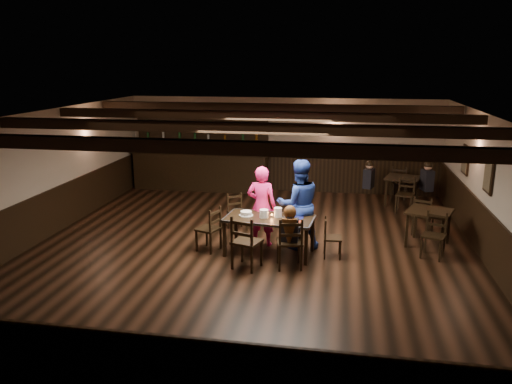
% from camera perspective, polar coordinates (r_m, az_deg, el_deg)
% --- Properties ---
extents(ground, '(10.00, 10.00, 0.00)m').
position_cam_1_polar(ground, '(10.11, -0.63, -6.69)').
color(ground, black).
rests_on(ground, ground).
extents(room_shell, '(9.02, 10.02, 2.71)m').
position_cam_1_polar(room_shell, '(9.65, -0.56, 3.09)').
color(room_shell, '#BDB19D').
rests_on(room_shell, ground).
extents(dining_table, '(1.79, 1.02, 0.75)m').
position_cam_1_polar(dining_table, '(9.72, 1.53, -3.33)').
color(dining_table, black).
rests_on(dining_table, ground).
extents(chair_near_left, '(0.59, 0.57, 1.01)m').
position_cam_1_polar(chair_near_left, '(9.02, -1.32, -5.36)').
color(chair_near_left, black).
rests_on(chair_near_left, ground).
extents(chair_near_right, '(0.54, 0.52, 0.98)m').
position_cam_1_polar(chair_near_right, '(9.06, 3.93, -5.42)').
color(chair_near_right, black).
rests_on(chair_near_right, ground).
extents(chair_end_left, '(0.52, 0.53, 0.90)m').
position_cam_1_polar(chair_end_left, '(9.96, -5.10, -3.87)').
color(chair_end_left, black).
rests_on(chair_end_left, ground).
extents(chair_end_right, '(0.36, 0.38, 0.78)m').
position_cam_1_polar(chair_end_right, '(9.75, 8.37, -4.83)').
color(chair_end_right, black).
rests_on(chair_end_right, ground).
extents(chair_far_pushed, '(0.52, 0.51, 0.81)m').
position_cam_1_polar(chair_far_pushed, '(11.25, -2.29, -1.91)').
color(chair_far_pushed, black).
rests_on(chair_far_pushed, ground).
extents(woman_pink, '(0.63, 0.44, 1.66)m').
position_cam_1_polar(woman_pink, '(10.18, 0.64, -1.61)').
color(woman_pink, '#FF1B6D').
rests_on(woman_pink, ground).
extents(man_blue, '(1.06, 0.94, 1.83)m').
position_cam_1_polar(man_blue, '(10.04, 4.89, -1.39)').
color(man_blue, navy).
rests_on(man_blue, ground).
extents(seated_person, '(0.31, 0.46, 0.76)m').
position_cam_1_polar(seated_person, '(9.05, 3.88, -3.93)').
color(seated_person, black).
rests_on(seated_person, ground).
extents(cake, '(0.28, 0.28, 0.09)m').
position_cam_1_polar(cake, '(9.81, -1.14, -2.48)').
color(cake, white).
rests_on(cake, dining_table).
extents(plate_stack_a, '(0.17, 0.17, 0.16)m').
position_cam_1_polar(plate_stack_a, '(9.67, 0.91, -2.47)').
color(plate_stack_a, white).
rests_on(plate_stack_a, dining_table).
extents(plate_stack_b, '(0.16, 0.16, 0.18)m').
position_cam_1_polar(plate_stack_b, '(9.72, 2.53, -2.32)').
color(plate_stack_b, white).
rests_on(plate_stack_b, dining_table).
extents(tea_light, '(0.04, 0.04, 0.06)m').
position_cam_1_polar(tea_light, '(9.75, 1.81, -2.68)').
color(tea_light, '#A5A8AD').
rests_on(tea_light, dining_table).
extents(salt_shaker, '(0.03, 0.03, 0.09)m').
position_cam_1_polar(salt_shaker, '(9.49, 3.39, -3.07)').
color(salt_shaker, silver).
rests_on(salt_shaker, dining_table).
extents(pepper_shaker, '(0.03, 0.03, 0.08)m').
position_cam_1_polar(pepper_shaker, '(9.50, 3.89, -3.08)').
color(pepper_shaker, '#A5A8AD').
rests_on(pepper_shaker, dining_table).
extents(drink_glass, '(0.07, 0.07, 0.11)m').
position_cam_1_polar(drink_glass, '(9.77, 3.64, -2.49)').
color(drink_glass, silver).
rests_on(drink_glass, dining_table).
extents(menu_red, '(0.40, 0.34, 0.00)m').
position_cam_1_polar(menu_red, '(9.50, 4.14, -3.32)').
color(menu_red, maroon).
rests_on(menu_red, dining_table).
extents(menu_blue, '(0.31, 0.23, 0.00)m').
position_cam_1_polar(menu_blue, '(9.71, 4.55, -2.94)').
color(menu_blue, '#0F124D').
rests_on(menu_blue, dining_table).
extents(bar_counter, '(4.15, 0.70, 2.20)m').
position_cam_1_polar(bar_counter, '(14.86, -6.29, 3.09)').
color(bar_counter, black).
rests_on(bar_counter, ground).
extents(back_table_a, '(1.07, 1.07, 0.75)m').
position_cam_1_polar(back_table_a, '(10.77, 19.17, -2.52)').
color(back_table_a, black).
rests_on(back_table_a, ground).
extents(back_table_b, '(1.05, 1.05, 0.75)m').
position_cam_1_polar(back_table_b, '(13.66, 16.42, 1.24)').
color(back_table_b, black).
rests_on(back_table_b, ground).
extents(bg_patron_left, '(0.32, 0.41, 0.73)m').
position_cam_1_polar(bg_patron_left, '(13.37, 12.79, 1.98)').
color(bg_patron_left, black).
rests_on(bg_patron_left, ground).
extents(bg_patron_right, '(0.31, 0.42, 0.77)m').
position_cam_1_polar(bg_patron_right, '(13.50, 19.00, 1.75)').
color(bg_patron_right, black).
rests_on(bg_patron_right, ground).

